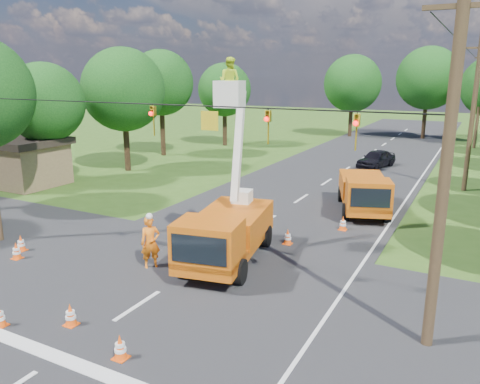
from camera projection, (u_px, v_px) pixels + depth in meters
The scene contains 27 objects.
ground at pixel (326, 183), 32.22m from camera, with size 140.00×140.00×0.00m, color #315319.
road_main at pixel (326, 183), 32.22m from camera, with size 12.00×100.00×0.06m, color black.
road_cross at pixel (174, 283), 16.75m from camera, with size 56.00×10.00×0.07m, color black.
stop_bar at pixel (58, 359), 12.28m from camera, with size 9.00×0.45×0.02m, color silver.
edge_line at pixel (412, 192), 29.70m from camera, with size 0.12×90.00×0.02m, color silver.
bucket_truck at pixel (227, 222), 18.22m from camera, with size 3.40×6.50×7.88m.
second_truck at pixel (364, 192), 25.02m from camera, with size 3.97×6.26×2.20m.
ground_worker at pixel (150, 243), 17.84m from camera, with size 0.75×0.49×2.05m, color orange.
distant_car at pixel (376, 159), 37.29m from camera, with size 1.67×4.14×1.41m, color black.
traffic_cone_1 at pixel (120, 347), 12.17m from camera, with size 0.38×0.38×0.71m.
traffic_cone_2 at pixel (288, 237), 20.43m from camera, with size 0.38×0.38×0.71m.
traffic_cone_3 at pixel (343, 223), 22.28m from camera, with size 0.38×0.38×0.71m.
traffic_cone_4 at pixel (16, 251), 18.79m from camera, with size 0.38×0.38×0.71m.
traffic_cone_5 at pixel (21, 243), 19.66m from camera, with size 0.38×0.38×0.71m.
traffic_cone_7 at pixel (382, 192), 28.15m from camera, with size 0.38×0.38×0.71m.
traffic_cone_8 at pixel (71, 315), 13.80m from camera, with size 0.38×0.38×0.71m.
pole_right_near at pixel (446, 163), 11.68m from camera, with size 1.80×0.30×10.00m.
pole_right_mid at pixel (473, 110), 28.86m from camera, with size 1.80×0.30×10.00m.
pole_right_far at pixel (480, 97), 46.05m from camera, with size 1.80×0.30×10.00m.
signal_span at pixel (227, 121), 14.31m from camera, with size 18.00×0.29×1.07m.
shed at pixel (22, 161), 31.31m from camera, with size 5.50×4.50×3.15m.
tree_left_c at pixel (44, 103), 30.56m from camera, with size 5.20×5.20×8.06m.
tree_left_d at pixel (123, 90), 34.87m from camera, with size 6.20×6.20×9.24m.
tree_left_e at pixel (161, 83), 41.61m from camera, with size 5.80×5.80×9.41m.
tree_left_f at pixel (225, 90), 47.78m from camera, with size 5.40×5.40×8.40m.
tree_far_a at pixel (353, 84), 54.42m from camera, with size 6.60×6.60×9.50m.
tree_far_b at pixel (428, 78), 52.39m from camera, with size 7.00×7.00×10.32m.
Camera 1 is at (9.25, -10.58, 7.27)m, focal length 35.00 mm.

